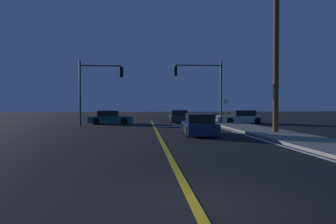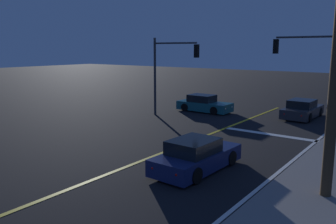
% 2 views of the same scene
% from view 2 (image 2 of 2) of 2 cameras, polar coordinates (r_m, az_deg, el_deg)
% --- Properties ---
extents(sidewalk_right, '(3.20, 41.70, 0.15)m').
position_cam_2_polar(sidewalk_right, '(11.10, 19.88, -16.67)').
color(sidewalk_right, gray).
rests_on(sidewalk_right, ground).
extents(lane_line_center, '(0.20, 39.39, 0.01)m').
position_cam_2_polar(lane_line_center, '(14.69, -9.03, -9.67)').
color(lane_line_center, gold).
rests_on(lane_line_center, ground).
extents(lane_line_edge_right, '(0.16, 39.39, 0.01)m').
position_cam_2_polar(lane_line_edge_right, '(11.70, 10.86, -15.12)').
color(lane_line_edge_right, white).
rests_on(lane_line_edge_right, ground).
extents(stop_bar, '(5.73, 0.50, 0.01)m').
position_cam_2_polar(stop_bar, '(21.50, 16.31, -3.51)').
color(stop_bar, white).
rests_on(stop_bar, ground).
extents(car_lead_oncoming_navy, '(2.07, 4.48, 1.34)m').
position_cam_2_polar(car_lead_oncoming_navy, '(14.68, 4.62, -7.21)').
color(car_lead_oncoming_navy, navy).
rests_on(car_lead_oncoming_navy, ground).
extents(car_far_approaching_teal, '(4.38, 1.86, 1.34)m').
position_cam_2_polar(car_far_approaching_teal, '(28.18, 5.87, 1.27)').
color(car_far_approaching_teal, '#195960').
rests_on(car_far_approaching_teal, ground).
extents(car_side_waiting_charcoal, '(2.05, 4.49, 1.34)m').
position_cam_2_polar(car_side_waiting_charcoal, '(27.38, 21.10, 0.36)').
color(car_side_waiting_charcoal, '#2D2D33').
rests_on(car_side_waiting_charcoal, ground).
extents(traffic_signal_near_right, '(4.64, 0.28, 6.08)m').
position_cam_2_polar(traffic_signal_near_right, '(22.57, 23.77, 7.17)').
color(traffic_signal_near_right, '#38383D').
rests_on(traffic_signal_near_right, ground).
extents(traffic_signal_far_left, '(3.89, 0.28, 5.78)m').
position_cam_2_polar(traffic_signal_far_left, '(25.54, 0.28, 7.77)').
color(traffic_signal_far_left, '#38383D').
rests_on(traffic_signal_far_left, ground).
extents(street_sign_corner, '(0.56, 0.06, 2.46)m').
position_cam_2_polar(street_sign_corner, '(19.82, 25.18, -0.38)').
color(street_sign_corner, slate).
rests_on(street_sign_corner, ground).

